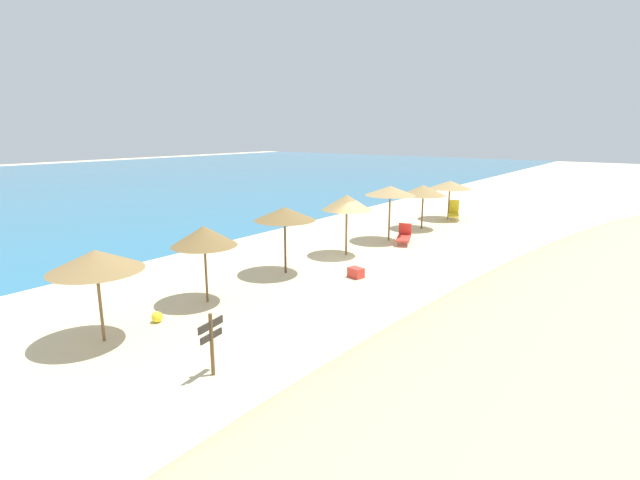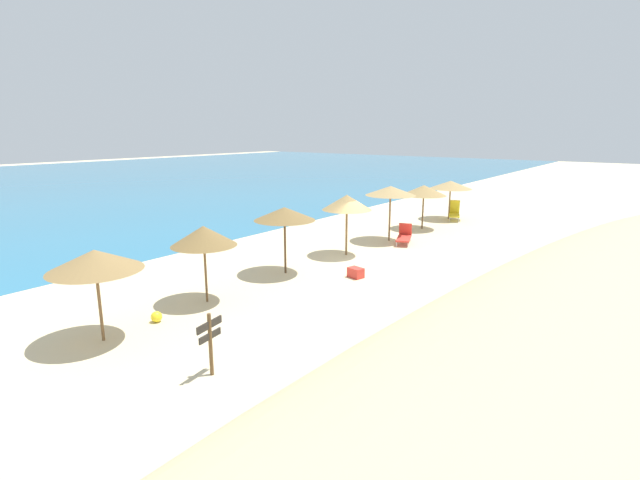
{
  "view_description": "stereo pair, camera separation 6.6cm",
  "coord_description": "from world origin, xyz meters",
  "views": [
    {
      "loc": [
        -16.76,
        -10.07,
        5.55
      ],
      "look_at": [
        -1.15,
        1.61,
        1.04
      ],
      "focal_mm": 26.73,
      "sensor_mm": 36.0,
      "label": 1
    },
    {
      "loc": [
        -16.72,
        -10.12,
        5.55
      ],
      "look_at": [
        -1.15,
        1.61,
        1.04
      ],
      "focal_mm": 26.73,
      "sensor_mm": 36.0,
      "label": 2
    }
  ],
  "objects": [
    {
      "name": "ground_plane",
      "position": [
        0.0,
        0.0,
        0.0
      ],
      "size": [
        160.0,
        160.0,
        0.0
      ],
      "primitive_type": "plane",
      "color": "beige"
    },
    {
      "name": "dune_ridge",
      "position": [
        -3.76,
        -8.87,
        1.01
      ],
      "size": [
        39.52,
        10.33,
        2.02
      ],
      "primitive_type": "ellipsoid",
      "rotation": [
        0.0,
        0.0,
        -0.1
      ],
      "color": "#C9B586",
      "rests_on": "ground_plane"
    },
    {
      "name": "beach_umbrella_0",
      "position": [
        -10.71,
        1.74,
        2.25
      ],
      "size": [
        2.42,
        2.42,
        2.53
      ],
      "color": "brown",
      "rests_on": "ground_plane"
    },
    {
      "name": "beach_umbrella_1",
      "position": [
        -7.05,
        1.86,
        2.23
      ],
      "size": [
        2.13,
        2.13,
        2.56
      ],
      "color": "brown",
      "rests_on": "ground_plane"
    },
    {
      "name": "beach_umbrella_2",
      "position": [
        -3.03,
        1.91,
        2.39
      ],
      "size": [
        2.4,
        2.4,
        2.65
      ],
      "color": "brown",
      "rests_on": "ground_plane"
    },
    {
      "name": "beach_umbrella_3",
      "position": [
        0.78,
        1.56,
        2.41
      ],
      "size": [
        2.22,
        2.22,
        2.76
      ],
      "color": "brown",
      "rests_on": "ground_plane"
    },
    {
      "name": "beach_umbrella_4",
      "position": [
        4.48,
        1.4,
        2.57
      ],
      "size": [
        2.54,
        2.54,
        2.82
      ],
      "color": "brown",
      "rests_on": "ground_plane"
    },
    {
      "name": "beach_umbrella_5",
      "position": [
        8.34,
        1.37,
        2.22
      ],
      "size": [
        2.55,
        2.55,
        2.52
      ],
      "color": "brown",
      "rests_on": "ground_plane"
    },
    {
      "name": "beach_umbrella_6",
      "position": [
        12.17,
        1.33,
        2.19
      ],
      "size": [
        2.65,
        2.65,
        2.45
      ],
      "color": "brown",
      "rests_on": "ground_plane"
    },
    {
      "name": "lounge_chair_0",
      "position": [
        4.43,
        0.52,
        0.38
      ],
      "size": [
        1.75,
        1.2,
        0.94
      ],
      "rotation": [
        0.0,
        0.0,
        1.95
      ],
      "color": "red",
      "rests_on": "ground_plane"
    },
    {
      "name": "lounge_chair_1",
      "position": [
        12.06,
        0.94,
        0.5
      ],
      "size": [
        1.63,
        1.16,
        1.22
      ],
      "rotation": [
        0.0,
        0.0,
        1.96
      ],
      "color": "yellow",
      "rests_on": "ground_plane"
    },
    {
      "name": "wooden_signpost",
      "position": [
        -10.18,
        -2.05,
        0.92
      ],
      "size": [
        0.83,
        0.18,
        1.51
      ],
      "rotation": [
        0.0,
        0.0,
        0.18
      ],
      "color": "brown",
      "rests_on": "ground_plane"
    },
    {
      "name": "beach_ball",
      "position": [
        -9.09,
        1.69,
        0.16
      ],
      "size": [
        0.33,
        0.33,
        0.33
      ],
      "primitive_type": "sphere",
      "color": "yellow",
      "rests_on": "ground_plane"
    },
    {
      "name": "cooler_box",
      "position": [
        -1.85,
        -0.64,
        0.19
      ],
      "size": [
        0.52,
        0.65,
        0.39
      ],
      "primitive_type": "cube",
      "rotation": [
        0.0,
        0.0,
        1.35
      ],
      "color": "red",
      "rests_on": "ground_plane"
    }
  ]
}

